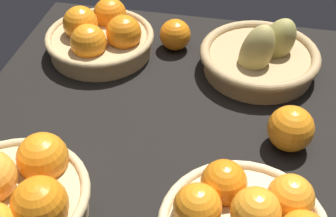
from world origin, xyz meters
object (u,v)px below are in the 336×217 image
Objects in this scene: loose_orange_front_gap at (291,129)px; loose_orange_back_gap at (175,35)px; basket_near_left at (100,37)px; basket_far_left_pears at (260,57)px; basket_near_right at (14,198)px.

loose_orange_front_gap is 36.63cm from loose_orange_back_gap.
basket_near_left is at bearing -117.66° from loose_orange_front_gap.
loose_orange_front_gap reaches higher than loose_orange_back_gap.
basket_far_left_pears is 3.58× the size of loose_orange_back_gap.
basket_near_right is 45.39cm from basket_near_left.
basket_near_right is 46.56cm from loose_orange_front_gap.
basket_near_right is at bearing -16.30° from loose_orange_back_gap.
basket_far_left_pears is at bearing 143.12° from basket_near_right.
basket_near_right is 2.92× the size of loose_orange_front_gap.
basket_far_left_pears reaches higher than loose_orange_front_gap.
loose_orange_front_gap is at bearing 16.32° from basket_far_left_pears.
basket_near_left is (-0.30, -35.05, 0.27)cm from basket_far_left_pears.
basket_far_left_pears is 1.06× the size of basket_near_right.
basket_near_right is 0.99× the size of basket_near_left.
basket_far_left_pears is at bearing 75.29° from loose_orange_back_gap.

